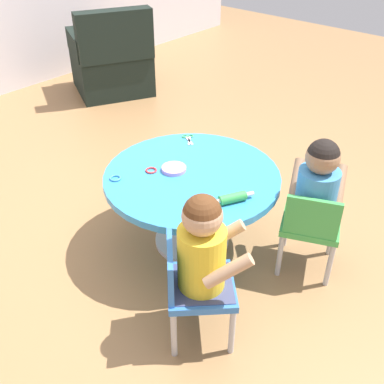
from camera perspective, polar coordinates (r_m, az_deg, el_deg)
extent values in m
plane|color=#9E7247|center=(2.80, 0.00, -6.08)|extent=(10.00, 10.00, 0.00)
cylinder|color=silver|center=(2.79, 0.00, -5.84)|extent=(0.44, 0.44, 0.03)
cylinder|color=silver|center=(2.67, 0.00, -2.48)|extent=(0.12, 0.12, 0.44)
cylinder|color=#338CD1|center=(2.53, 0.00, 1.87)|extent=(0.97, 0.97, 0.04)
cylinder|color=#B7B7BC|center=(2.16, 4.96, -16.80)|extent=(0.03, 0.03, 0.28)
cylinder|color=#B7B7BC|center=(2.33, 4.09, -11.84)|extent=(0.03, 0.03, 0.28)
cylinder|color=#B7B7BC|center=(2.14, -2.26, -17.18)|extent=(0.03, 0.03, 0.28)
cylinder|color=#B7B7BC|center=(2.31, -2.45, -12.14)|extent=(0.03, 0.03, 0.28)
cube|color=blue|center=(2.11, 1.14, -11.60)|extent=(0.42, 0.42, 0.04)
cube|color=blue|center=(2.02, -2.69, -9.24)|extent=(0.21, 0.21, 0.22)
cube|color=#3F4772|center=(2.11, 1.14, -11.56)|extent=(0.38, 0.38, 0.04)
cylinder|color=yellow|center=(1.99, 1.19, -8.16)|extent=(0.21, 0.21, 0.30)
sphere|color=tan|center=(1.85, 1.28, -2.99)|extent=(0.17, 0.17, 0.17)
sphere|color=#593319|center=(1.84, 1.28, -2.67)|extent=(0.16, 0.16, 0.16)
cylinder|color=tan|center=(1.91, 4.50, -9.71)|extent=(0.19, 0.19, 0.17)
cylinder|color=tan|center=(2.07, 3.73, -5.49)|extent=(0.19, 0.19, 0.17)
cylinder|color=#B7B7BC|center=(2.75, 16.95, -5.07)|extent=(0.03, 0.03, 0.28)
cylinder|color=#B7B7BC|center=(2.74, 11.57, -4.18)|extent=(0.03, 0.03, 0.28)
cylinder|color=#B7B7BC|center=(2.55, 16.64, -8.66)|extent=(0.03, 0.03, 0.28)
cylinder|color=#B7B7BC|center=(2.54, 10.81, -7.69)|extent=(0.03, 0.03, 0.28)
cube|color=green|center=(2.54, 14.49, -3.63)|extent=(0.40, 0.40, 0.04)
cube|color=green|center=(2.36, 14.64, -3.12)|extent=(0.13, 0.26, 0.22)
cube|color=#3F4772|center=(2.54, 14.50, -3.60)|extent=(0.36, 0.35, 0.04)
cylinder|color=#3F8CCC|center=(2.44, 15.06, -0.45)|extent=(0.21, 0.21, 0.30)
sphere|color=#997051|center=(2.33, 15.88, 4.13)|extent=(0.17, 0.17, 0.17)
sphere|color=black|center=(2.32, 15.93, 4.41)|extent=(0.16, 0.16, 0.16)
cylinder|color=#997051|center=(2.52, 17.79, 0.83)|extent=(0.22, 0.14, 0.17)
cylinder|color=#997051|center=(2.52, 12.85, 1.66)|extent=(0.22, 0.14, 0.17)
cube|color=black|center=(4.89, -9.91, 14.56)|extent=(0.94, 0.94, 0.40)
cube|color=black|center=(4.49, -9.53, 18.54)|extent=(0.70, 0.46, 0.45)
cube|color=black|center=(4.87, -6.67, 18.45)|extent=(0.37, 0.59, 0.20)
cube|color=black|center=(4.75, -13.94, 17.31)|extent=(0.37, 0.59, 0.20)
cylinder|color=green|center=(2.29, 5.05, -0.73)|extent=(0.15, 0.11, 0.05)
cylinder|color=white|center=(2.26, 2.94, -1.23)|extent=(0.05, 0.04, 0.02)
cylinder|color=white|center=(2.33, 7.10, -0.25)|extent=(0.05, 0.04, 0.02)
cube|color=silver|center=(2.84, -0.34, 6.36)|extent=(0.06, 0.10, 0.01)
cube|color=silver|center=(2.84, -0.34, 6.36)|extent=(0.09, 0.08, 0.01)
torus|color=green|center=(2.89, -0.90, 6.88)|extent=(0.05, 0.05, 0.01)
torus|color=green|center=(2.90, -0.19, 6.93)|extent=(0.05, 0.05, 0.01)
cylinder|color=#CC99E5|center=(2.55, -2.25, 2.89)|extent=(0.14, 0.14, 0.02)
torus|color=#3F99D8|center=(2.51, -9.46, 1.70)|extent=(0.06, 0.06, 0.01)
torus|color=red|center=(2.55, -5.08, 2.69)|extent=(0.06, 0.06, 0.01)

